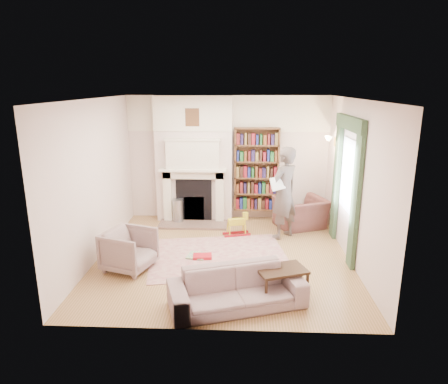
{
  "coord_description": "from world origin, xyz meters",
  "views": [
    {
      "loc": [
        0.31,
        -6.7,
        3.04
      ],
      "look_at": [
        0.0,
        0.25,
        1.15
      ],
      "focal_mm": 32.0,
      "sensor_mm": 36.0,
      "label": 1
    }
  ],
  "objects_px": {
    "armchair_reading": "(301,213)",
    "coffee_table": "(281,283)",
    "bookcase": "(256,170)",
    "man_reading": "(284,193)",
    "sofa": "(237,288)",
    "rocking_horse": "(237,224)",
    "armchair_left": "(129,250)",
    "paraffin_heater": "(178,211)"
  },
  "relations": [
    {
      "from": "coffee_table",
      "to": "bookcase",
      "type": "bearing_deg",
      "value": 74.28
    },
    {
      "from": "armchair_left",
      "to": "coffee_table",
      "type": "distance_m",
      "value": 2.6
    },
    {
      "from": "coffee_table",
      "to": "paraffin_heater",
      "type": "distance_m",
      "value": 3.74
    },
    {
      "from": "armchair_reading",
      "to": "coffee_table",
      "type": "xyz_separation_m",
      "value": [
        -0.71,
        -2.99,
        -0.1
      ]
    },
    {
      "from": "man_reading",
      "to": "paraffin_heater",
      "type": "bearing_deg",
      "value": -62.04
    },
    {
      "from": "sofa",
      "to": "paraffin_heater",
      "type": "bearing_deg",
      "value": 93.79
    },
    {
      "from": "coffee_table",
      "to": "rocking_horse",
      "type": "height_order",
      "value": "rocking_horse"
    },
    {
      "from": "bookcase",
      "to": "armchair_reading",
      "type": "bearing_deg",
      "value": -27.69
    },
    {
      "from": "rocking_horse",
      "to": "armchair_left",
      "type": "bearing_deg",
      "value": -152.82
    },
    {
      "from": "armchair_left",
      "to": "paraffin_heater",
      "type": "relative_size",
      "value": 1.38
    },
    {
      "from": "armchair_reading",
      "to": "rocking_horse",
      "type": "xyz_separation_m",
      "value": [
        -1.39,
        -0.56,
        -0.08
      ]
    },
    {
      "from": "armchair_reading",
      "to": "sofa",
      "type": "bearing_deg",
      "value": 46.29
    },
    {
      "from": "armchair_left",
      "to": "sofa",
      "type": "xyz_separation_m",
      "value": [
        1.83,
        -1.1,
        -0.07
      ]
    },
    {
      "from": "man_reading",
      "to": "armchair_left",
      "type": "bearing_deg",
      "value": -13.46
    },
    {
      "from": "bookcase",
      "to": "coffee_table",
      "type": "bearing_deg",
      "value": -85.78
    },
    {
      "from": "armchair_reading",
      "to": "coffee_table",
      "type": "height_order",
      "value": "armchair_reading"
    },
    {
      "from": "bookcase",
      "to": "paraffin_heater",
      "type": "height_order",
      "value": "bookcase"
    },
    {
      "from": "armchair_left",
      "to": "coffee_table",
      "type": "relative_size",
      "value": 1.09
    },
    {
      "from": "bookcase",
      "to": "sofa",
      "type": "xyz_separation_m",
      "value": [
        -0.38,
        -3.79,
        -0.9
      ]
    },
    {
      "from": "coffee_table",
      "to": "paraffin_heater",
      "type": "relative_size",
      "value": 1.27
    },
    {
      "from": "man_reading",
      "to": "coffee_table",
      "type": "height_order",
      "value": "man_reading"
    },
    {
      "from": "rocking_horse",
      "to": "man_reading",
      "type": "bearing_deg",
      "value": -17.81
    },
    {
      "from": "armchair_reading",
      "to": "sofa",
      "type": "height_order",
      "value": "armchair_reading"
    },
    {
      "from": "sofa",
      "to": "man_reading",
      "type": "distance_m",
      "value": 2.9
    },
    {
      "from": "paraffin_heater",
      "to": "man_reading",
      "type": "bearing_deg",
      "value": -18.41
    },
    {
      "from": "bookcase",
      "to": "man_reading",
      "type": "xyz_separation_m",
      "value": [
        0.51,
        -1.11,
        -0.24
      ]
    },
    {
      "from": "man_reading",
      "to": "armchair_reading",
      "type": "bearing_deg",
      "value": -170.51
    },
    {
      "from": "man_reading",
      "to": "rocking_horse",
      "type": "height_order",
      "value": "man_reading"
    },
    {
      "from": "man_reading",
      "to": "rocking_horse",
      "type": "bearing_deg",
      "value": -46.26
    },
    {
      "from": "rocking_horse",
      "to": "coffee_table",
      "type": "bearing_deg",
      "value": -89.5
    },
    {
      "from": "bookcase",
      "to": "sofa",
      "type": "height_order",
      "value": "bookcase"
    },
    {
      "from": "paraffin_heater",
      "to": "rocking_horse",
      "type": "xyz_separation_m",
      "value": [
        1.33,
        -0.71,
        -0.03
      ]
    },
    {
      "from": "armchair_reading",
      "to": "sofa",
      "type": "xyz_separation_m",
      "value": [
        -1.35,
        -3.28,
        -0.05
      ]
    },
    {
      "from": "armchair_reading",
      "to": "coffee_table",
      "type": "bearing_deg",
      "value": 55.36
    },
    {
      "from": "bookcase",
      "to": "armchair_left",
      "type": "bearing_deg",
      "value": -129.41
    },
    {
      "from": "sofa",
      "to": "rocking_horse",
      "type": "xyz_separation_m",
      "value": [
        -0.04,
        2.72,
        -0.03
      ]
    },
    {
      "from": "armchair_left",
      "to": "sofa",
      "type": "distance_m",
      "value": 2.13
    },
    {
      "from": "armchair_reading",
      "to": "paraffin_heater",
      "type": "relative_size",
      "value": 1.82
    },
    {
      "from": "armchair_reading",
      "to": "man_reading",
      "type": "height_order",
      "value": "man_reading"
    },
    {
      "from": "armchair_reading",
      "to": "coffee_table",
      "type": "relative_size",
      "value": 1.43
    },
    {
      "from": "armchair_reading",
      "to": "rocking_horse",
      "type": "distance_m",
      "value": 1.5
    },
    {
      "from": "coffee_table",
      "to": "armchair_left",
      "type": "bearing_deg",
      "value": 141.87
    }
  ]
}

